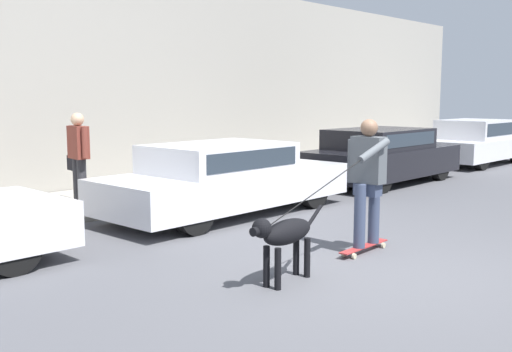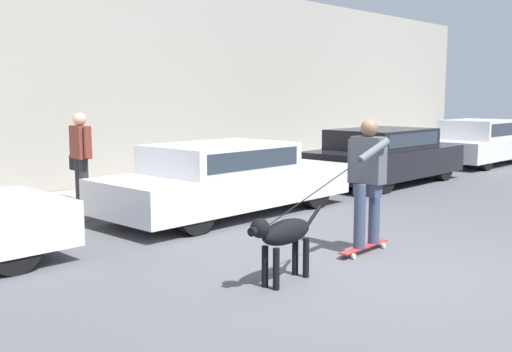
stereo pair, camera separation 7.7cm
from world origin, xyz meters
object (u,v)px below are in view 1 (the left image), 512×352
(parked_car_1, at_px, (225,179))
(pedestrian_with_bag, at_px, (78,154))
(parked_car_2, at_px, (382,156))
(skateboarder, at_px, (367,177))
(parked_car_3, at_px, (475,143))
(dog, at_px, (285,235))

(parked_car_1, xyz_separation_m, pedestrian_with_bag, (-1.43, 2.15, 0.39))
(parked_car_1, height_order, pedestrian_with_bag, pedestrian_with_bag)
(parked_car_1, height_order, parked_car_2, parked_car_2)
(parked_car_2, height_order, skateboarder, skateboarder)
(parked_car_1, bearing_deg, parked_car_3, -0.52)
(dog, height_order, pedestrian_with_bag, pedestrian_with_bag)
(parked_car_1, relative_size, parked_car_3, 1.13)
(skateboarder, bearing_deg, dog, 0.90)
(parked_car_2, relative_size, dog, 3.30)
(dog, relative_size, skateboarder, 0.50)
(parked_car_2, distance_m, dog, 7.74)
(parked_car_2, bearing_deg, parked_car_1, -179.87)
(pedestrian_with_bag, bearing_deg, dog, -89.87)
(parked_car_1, height_order, parked_car_3, parked_car_3)
(skateboarder, distance_m, pedestrian_with_bag, 5.30)
(parked_car_1, height_order, skateboarder, skateboarder)
(skateboarder, relative_size, pedestrian_with_bag, 1.63)
(parked_car_2, distance_m, skateboarder, 6.22)
(parked_car_1, distance_m, skateboarder, 3.12)
(skateboarder, bearing_deg, parked_car_3, -165.35)
(parked_car_3, bearing_deg, dog, -164.80)
(parked_car_3, relative_size, pedestrian_with_bag, 2.58)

